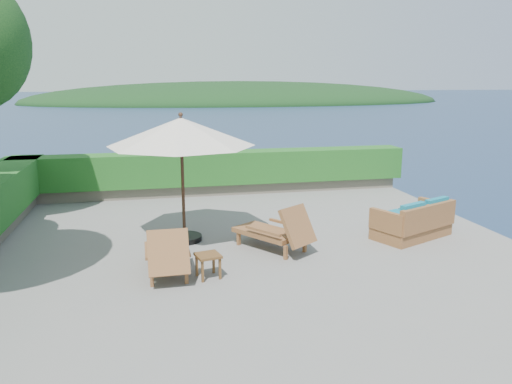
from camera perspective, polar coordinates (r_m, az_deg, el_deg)
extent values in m
plane|color=slate|center=(10.66, -0.68, -6.77)|extent=(12.00, 12.00, 0.00)
cube|color=#4C443C|center=(11.27, -0.66, -14.23)|extent=(12.00, 12.00, 3.00)
plane|color=#162B45|center=(12.00, -0.64, -20.42)|extent=(600.00, 600.00, 0.00)
ellipsoid|color=black|center=(152.41, -1.91, 10.20)|extent=(126.00, 57.60, 12.60)
cube|color=#665F51|center=(15.94, -4.67, 0.42)|extent=(12.00, 0.60, 0.36)
cube|color=#164D18|center=(15.81, -4.72, 2.80)|extent=(12.40, 0.90, 1.00)
cylinder|color=black|center=(11.43, -8.16, -5.23)|extent=(0.87, 0.87, 0.12)
cylinder|color=#352013|center=(11.10, -8.37, 1.29)|extent=(0.08, 0.08, 2.77)
cone|color=beige|center=(10.94, -8.55, 6.82)|extent=(3.60, 3.60, 0.61)
sphere|color=#352013|center=(10.91, -8.62, 8.74)|extent=(0.11, 0.11, 0.10)
cube|color=brown|center=(9.06, -11.82, -9.72)|extent=(0.07, 0.07, 0.28)
cube|color=brown|center=(9.08, -7.95, -9.50)|extent=(0.07, 0.07, 0.28)
cube|color=brown|center=(10.27, -12.02, -7.00)|extent=(0.07, 0.07, 0.28)
cube|color=brown|center=(10.30, -8.62, -6.81)|extent=(0.07, 0.07, 0.28)
cube|color=brown|center=(9.71, -10.19, -6.94)|extent=(0.74, 1.42, 0.10)
cube|color=brown|center=(8.84, -9.98, -6.82)|extent=(0.72, 0.47, 0.76)
cube|color=brown|center=(9.44, -12.40, -6.56)|extent=(0.08, 0.92, 0.05)
cube|color=brown|center=(9.47, -7.93, -6.32)|extent=(0.08, 0.92, 0.05)
cube|color=brown|center=(10.15, 3.41, -6.94)|extent=(0.09, 0.09, 0.29)
cube|color=brown|center=(10.62, 5.58, -6.09)|extent=(0.09, 0.09, 0.29)
cube|color=brown|center=(11.01, -1.99, -5.35)|extent=(0.09, 0.09, 0.29)
cube|color=brown|center=(11.44, 0.23, -4.65)|extent=(0.09, 0.09, 0.29)
cube|color=brown|center=(10.80, 1.28, -4.65)|extent=(1.44, 1.61, 0.10)
cube|color=brown|center=(10.20, 4.81, -3.91)|extent=(0.88, 0.81, 0.78)
cube|color=brown|center=(10.34, 0.80, -4.47)|extent=(0.60, 0.82, 0.06)
cube|color=brown|center=(10.89, 3.50, -3.60)|extent=(0.60, 0.82, 0.06)
cube|color=brown|center=(9.08, -6.13, -9.04)|extent=(0.05, 0.05, 0.41)
cube|color=brown|center=(9.18, -4.15, -8.75)|extent=(0.05, 0.05, 0.41)
cube|color=brown|center=(9.37, -6.79, -8.35)|extent=(0.05, 0.05, 0.41)
cube|color=brown|center=(9.47, -4.87, -8.07)|extent=(0.05, 0.05, 0.41)
cube|color=brown|center=(9.19, -5.51, -7.24)|extent=(0.51, 0.51, 0.05)
cube|color=brown|center=(12.09, 17.31, -3.98)|extent=(2.06, 1.59, 0.41)
cube|color=brown|center=(11.75, 19.09, -2.76)|extent=(1.74, 0.88, 0.56)
cube|color=brown|center=(11.33, 14.72, -3.31)|extent=(0.49, 0.89, 0.46)
cube|color=brown|center=(12.71, 19.79, -1.92)|extent=(0.49, 0.89, 0.46)
cube|color=#126D86|center=(11.71, 15.93, -2.92)|extent=(1.03, 1.00, 0.18)
cube|color=#126D86|center=(12.38, 18.41, -2.25)|extent=(1.03, 1.00, 0.18)
cube|color=#126D86|center=(11.43, 17.49, -2.17)|extent=(0.71, 0.42, 0.37)
cube|color=#126D86|center=(12.11, 19.93, -1.53)|extent=(0.71, 0.42, 0.37)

